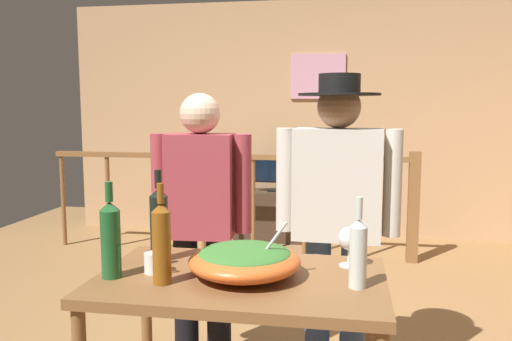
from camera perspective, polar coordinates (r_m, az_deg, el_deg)
The scene contains 15 objects.
back_wall at distance 5.89m, azimuth 8.65°, elevation 5.50°, with size 6.03×0.10×2.59m, color tan.
framed_picture at distance 5.84m, azimuth 6.77°, elevation 10.15°, with size 0.59×0.03×0.49m, color #C78DA8.
stair_railing at distance 5.04m, azimuth 2.31°, elevation -2.11°, with size 3.60×0.10×1.04m.
tv_console at distance 5.71m, azimuth 2.32°, elevation -4.89°, with size 0.90×0.40×0.53m, color #38281E.
flat_screen_tv at distance 5.60m, azimuth 2.31°, elevation 0.04°, with size 0.51×0.12×0.39m.
serving_table at distance 2.11m, azimuth -1.67°, elevation -13.91°, with size 1.12×0.70×0.79m.
salad_bowl at distance 2.06m, azimuth -1.26°, elevation -9.66°, with size 0.44×0.44×0.22m.
wine_glass at distance 2.20m, azimuth 10.11°, elevation -7.43°, with size 0.09×0.09×0.17m.
wine_bottle_amber at distance 1.98m, azimuth -10.24°, elevation -7.67°, with size 0.07×0.07×0.38m.
wine_bottle_dark at distance 2.27m, azimuth -10.51°, elevation -5.63°, with size 0.08×0.08×0.39m.
wine_bottle_clear at distance 1.95m, azimuth 11.05°, elevation -8.66°, with size 0.06×0.06×0.34m.
wine_bottle_green at distance 2.10m, azimuth -15.54°, elevation -7.10°, with size 0.08×0.08×0.37m.
mug_white at distance 2.14m, azimuth -11.02°, elevation -9.82°, with size 0.11×0.07×0.08m.
person_standing_left at distance 2.79m, azimuth -5.97°, elevation -4.82°, with size 0.54×0.24×1.52m.
person_standing_right at distance 2.67m, azimuth 8.82°, elevation -3.67°, with size 0.62×0.40×1.61m.
Camera 1 is at (0.14, -2.93, 1.46)m, focal length 36.75 mm.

